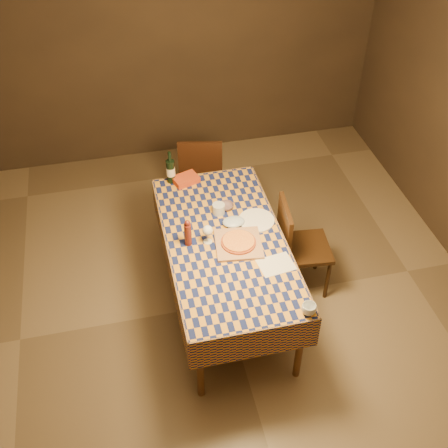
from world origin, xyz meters
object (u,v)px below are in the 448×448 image
object	(u,v)px
cutting_board	(238,244)
white_plate	(256,220)
dining_table	(225,247)
chair_right	(296,243)
bowl	(226,206)
pizza	(238,242)
wine_bottle	(171,171)
chair_far	(201,170)

from	to	relation	value
cutting_board	white_plate	world-z (taller)	cutting_board
dining_table	cutting_board	bearing A→B (deg)	-40.59
white_plate	chair_right	size ratio (longest dim) A/B	0.32
dining_table	chair_right	xyz separation A→B (m)	(0.64, 0.09, -0.17)
cutting_board	dining_table	bearing A→B (deg)	139.41
bowl	cutting_board	bearing A→B (deg)	-91.01
pizza	wine_bottle	distance (m)	1.02
chair_right	dining_table	bearing A→B (deg)	-172.27
dining_table	bowl	distance (m)	0.41
cutting_board	wine_bottle	size ratio (longest dim) A/B	1.15
wine_bottle	chair_far	distance (m)	0.66
pizza	chair_right	xyz separation A→B (m)	(0.56, 0.16, -0.28)
chair_far	bowl	bearing A→B (deg)	-87.11
dining_table	chair_far	distance (m)	1.31
cutting_board	chair_far	world-z (taller)	chair_far
cutting_board	chair_far	xyz separation A→B (m)	(-0.04, 1.37, -0.26)
cutting_board	pizza	xyz separation A→B (m)	(0.00, 0.00, 0.02)
cutting_board	pizza	bearing A→B (deg)	0.00
chair_right	bowl	bearing A→B (deg)	151.42
pizza	wine_bottle	xyz separation A→B (m)	(-0.39, 0.94, 0.08)
bowl	chair_right	distance (m)	0.68
bowl	chair_far	xyz separation A→B (m)	(-0.05, 0.91, -0.27)
wine_bottle	chair_far	bearing A→B (deg)	51.12
bowl	wine_bottle	size ratio (longest dim) A/B	0.41
cutting_board	wine_bottle	xyz separation A→B (m)	(-0.39, 0.94, 0.11)
pizza	chair_far	xyz separation A→B (m)	(-0.04, 1.37, -0.28)
wine_bottle	chair_right	world-z (taller)	wine_bottle
cutting_board	chair_right	bearing A→B (deg)	16.31
pizza	cutting_board	bearing A→B (deg)	180.00
dining_table	chair_right	distance (m)	0.67
pizza	bowl	size ratio (longest dim) A/B	2.41
pizza	chair_far	world-z (taller)	chair_far
wine_bottle	cutting_board	bearing A→B (deg)	-67.57
pizza	chair_right	size ratio (longest dim) A/B	0.33
cutting_board	chair_right	xyz separation A→B (m)	(0.56, 0.16, -0.26)
wine_bottle	chair_right	distance (m)	1.27
cutting_board	bowl	bearing A→B (deg)	88.99
white_plate	cutting_board	bearing A→B (deg)	-131.45
pizza	white_plate	size ratio (longest dim) A/B	1.04
pizza	bowl	distance (m)	0.46
dining_table	pizza	distance (m)	0.16
bowl	dining_table	bearing A→B (deg)	-103.98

